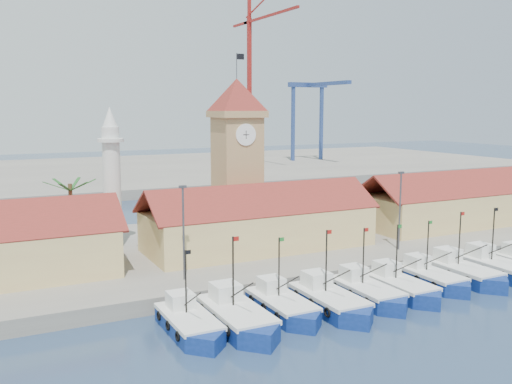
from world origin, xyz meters
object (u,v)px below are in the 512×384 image
boat_0 (190,325)px  boat_5 (402,288)px  clock_tower (237,154)px  minaret (112,177)px

boat_0 → boat_5: (21.13, -0.21, 0.01)m
boat_0 → clock_tower: (14.84, 23.30, 11.24)m
boat_5 → minaret: minaret is taller
boat_0 → clock_tower: clock_tower is taller
boat_5 → clock_tower: size_ratio=0.41×
clock_tower → minaret: 15.30m
clock_tower → boat_5: bearing=-75.0°
boat_5 → minaret: bearing=129.8°
boat_5 → minaret: size_ratio=0.58×
boat_0 → boat_5: 21.13m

